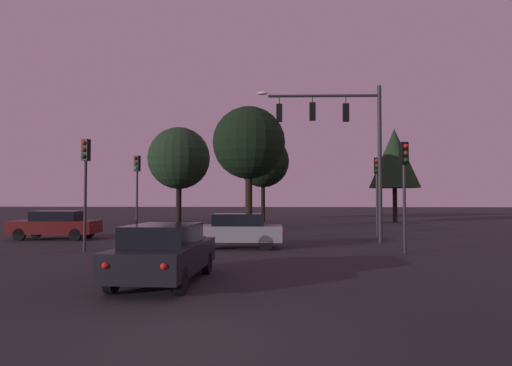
% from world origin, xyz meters
% --- Properties ---
extents(ground_plane, '(168.00, 168.00, 0.00)m').
position_xyz_m(ground_plane, '(0.00, 24.50, 0.00)').
color(ground_plane, black).
rests_on(ground_plane, ground).
extents(traffic_signal_mast_arm, '(6.27, 0.52, 7.87)m').
position_xyz_m(traffic_signal_mast_arm, '(4.44, 15.70, 5.54)').
color(traffic_signal_mast_arm, '#232326').
rests_on(traffic_signal_mast_arm, ground).
extents(traffic_light_corner_left, '(0.36, 0.38, 4.45)m').
position_xyz_m(traffic_light_corner_left, '(6.28, 11.25, 3.15)').
color(traffic_light_corner_left, '#232326').
rests_on(traffic_light_corner_left, ground).
extents(traffic_light_corner_right, '(0.35, 0.38, 4.66)m').
position_xyz_m(traffic_light_corner_right, '(-6.76, 11.18, 3.28)').
color(traffic_light_corner_right, '#232326').
rests_on(traffic_light_corner_right, ground).
extents(traffic_light_median, '(0.36, 0.38, 4.64)m').
position_xyz_m(traffic_light_median, '(-6.91, 18.14, 3.27)').
color(traffic_light_median, '#232326').
rests_on(traffic_light_median, ground).
extents(traffic_light_far_side, '(0.34, 0.37, 4.47)m').
position_xyz_m(traffic_light_far_side, '(6.66, 18.32, 3.16)').
color(traffic_light_far_side, '#232326').
rests_on(traffic_light_far_side, ground).
extents(car_nearside_lane, '(1.96, 4.52, 1.52)m').
position_xyz_m(car_nearside_lane, '(-1.62, 4.63, 0.80)').
color(car_nearside_lane, black).
rests_on(car_nearside_lane, ground).
extents(car_crossing_left, '(4.24, 1.85, 1.52)m').
position_xyz_m(car_crossing_left, '(-0.63, 12.76, 0.79)').
color(car_crossing_left, gray).
rests_on(car_crossing_left, ground).
extents(car_crossing_right, '(4.59, 2.02, 1.52)m').
position_xyz_m(car_crossing_right, '(-10.76, 16.44, 0.80)').
color(car_crossing_right, '#4C0F0F').
rests_on(car_crossing_right, ground).
extents(tree_behind_sign, '(5.30, 5.30, 8.91)m').
position_xyz_m(tree_behind_sign, '(-1.06, 25.43, 6.23)').
color(tree_behind_sign, black).
rests_on(tree_behind_sign, ground).
extents(tree_left_far, '(5.87, 5.87, 8.95)m').
position_xyz_m(tree_left_far, '(-8.43, 34.73, 5.99)').
color(tree_left_far, black).
rests_on(tree_left_far, ground).
extents(tree_center_horizon, '(4.63, 4.63, 8.63)m').
position_xyz_m(tree_center_horizon, '(11.66, 34.78, 5.88)').
color(tree_center_horizon, black).
rests_on(tree_center_horizon, ground).
extents(tree_right_cluster, '(4.90, 4.90, 8.13)m').
position_xyz_m(tree_right_cluster, '(-0.46, 34.91, 5.66)').
color(tree_right_cluster, black).
rests_on(tree_right_cluster, ground).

